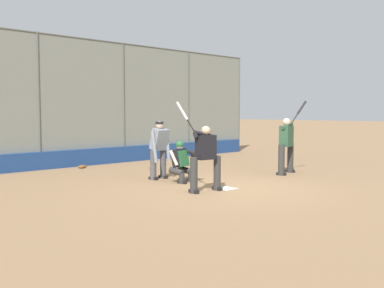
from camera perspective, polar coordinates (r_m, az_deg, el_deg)
ground_plane at (r=11.01m, az=4.35°, el=-5.68°), size 160.00×160.00×0.00m
home_plate_marker at (r=11.01m, az=4.35°, el=-5.65°), size 0.43×0.43×0.01m
backstop_fence at (r=16.07m, az=-13.52°, el=5.52°), size 16.55×0.08×4.41m
padding_wall at (r=16.05m, az=-13.22°, el=-1.66°), size 16.14×0.18×0.58m
bleachers_beyond at (r=19.37m, az=-13.59°, el=0.20°), size 11.53×3.05×1.80m
batter_at_plate at (r=10.47m, az=1.69°, el=-1.54°), size 0.94×0.71×2.11m
catcher_behind_plate at (r=11.90m, az=-1.28°, el=-2.16°), size 0.62×0.72×1.10m
umpire_home at (r=12.44m, az=-4.18°, el=-0.55°), size 0.65×0.43×1.61m
batter_on_deck at (r=13.79m, az=11.91°, el=0.06°), size 1.12×0.54×2.21m
spare_bat_near_backstop at (r=14.75m, az=-5.26°, el=-3.06°), size 0.52×0.75×0.07m
fielding_glove_on_dirt at (r=15.35m, az=-13.77°, el=-2.81°), size 0.30×0.23×0.11m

